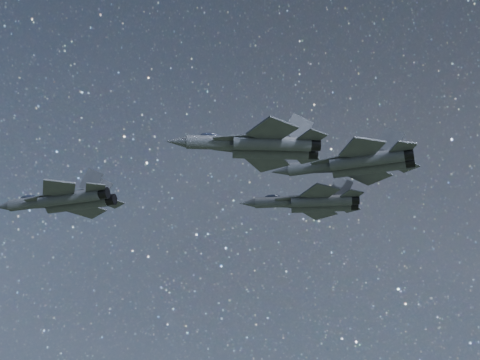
% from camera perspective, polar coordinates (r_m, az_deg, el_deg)
% --- Properties ---
extents(jet_lead, '(17.42, 12.37, 4.43)m').
position_cam_1_polar(jet_lead, '(87.74, -14.77, -1.68)').
color(jet_lead, '#343841').
extents(jet_left, '(17.12, 11.69, 4.30)m').
position_cam_1_polar(jet_left, '(91.33, 6.08, -1.90)').
color(jet_left, '#343841').
extents(jet_right, '(16.41, 10.90, 4.18)m').
position_cam_1_polar(jet_right, '(68.74, 1.60, 2.97)').
color(jet_right, '#343841').
extents(jet_slot, '(19.15, 13.62, 4.88)m').
position_cam_1_polar(jet_slot, '(86.19, 9.83, 1.45)').
color(jet_slot, '#343841').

